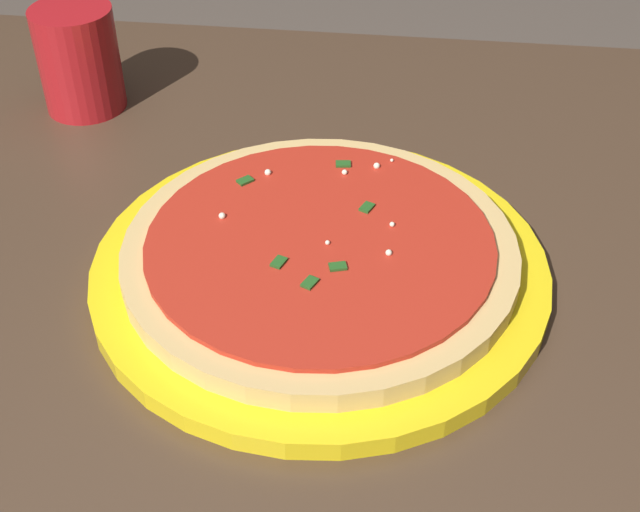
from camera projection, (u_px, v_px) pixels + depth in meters
The scene contains 4 objects.
restaurant_table at pixel (247, 400), 0.70m from camera, with size 1.12×0.87×0.73m.
serving_plate at pixel (320, 269), 0.63m from camera, with size 0.33×0.33×0.02m, color yellow.
pizza at pixel (320, 251), 0.62m from camera, with size 0.29×0.29×0.02m.
cup_tall_drink at pixel (79, 59), 0.80m from camera, with size 0.08×0.08×0.10m, color #B2191E.
Camera 1 is at (-0.12, 0.45, 1.14)m, focal length 48.05 mm.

